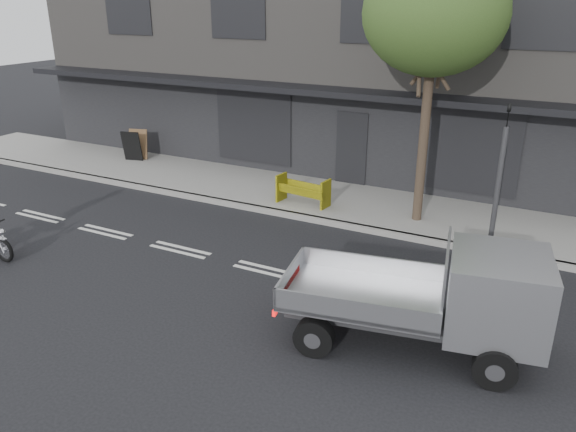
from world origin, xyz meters
The scene contains 9 objects.
ground centered at (0.00, 0.00, 0.00)m, with size 80.00×80.00×0.00m, color black.
sidewalk centered at (0.00, 4.70, 0.07)m, with size 32.00×3.20×0.15m, color gray.
kerb centered at (0.00, 3.10, 0.07)m, with size 32.00×0.20×0.15m, color gray.
building_main centered at (0.00, 11.30, 4.00)m, with size 26.00×10.00×8.00m, color slate.
street_tree centered at (2.20, 4.20, 5.28)m, with size 3.40×3.40×6.74m.
traffic_light_pole centered at (4.20, 3.35, 1.65)m, with size 0.12×0.12×3.50m.
flatbed_ute centered at (4.48, -1.19, 1.13)m, with size 4.49×2.41×1.98m.
construction_barrier centered at (-0.99, 3.64, 0.57)m, with size 1.49×0.60×0.84m, color #FEEF0D, non-canonical shape.
sandwich_board centered at (-8.38, 5.11, 0.69)m, with size 0.68×0.45×1.08m, color black, non-canonical shape.
Camera 1 is at (5.49, -9.69, 5.68)m, focal length 35.00 mm.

